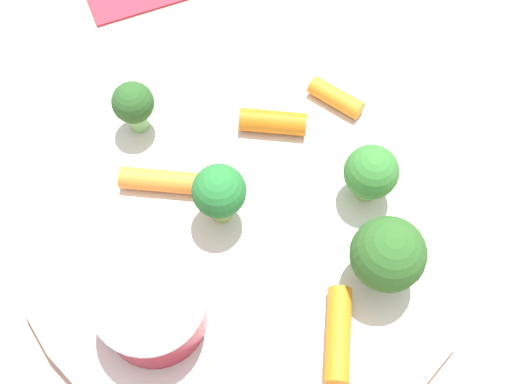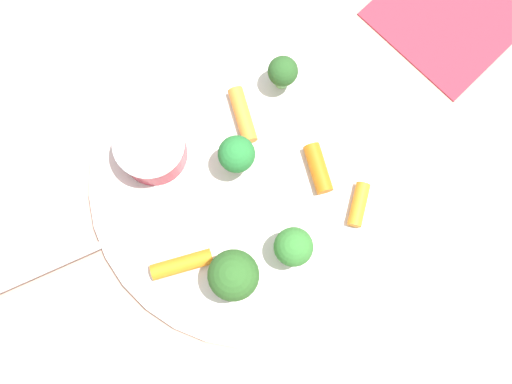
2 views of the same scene
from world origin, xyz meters
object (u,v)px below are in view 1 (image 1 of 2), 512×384
at_px(broccoli_floret_3, 371,173).
at_px(carrot_stick_2, 273,122).
at_px(carrot_stick_0, 336,98).
at_px(carrot_stick_3, 161,181).
at_px(broccoli_floret_0, 133,104).
at_px(carrot_stick_1, 335,336).
at_px(sauce_cup, 153,308).
at_px(plate, 250,204).
at_px(broccoli_floret_1, 388,254).
at_px(broccoli_floret_2, 222,196).

relative_size(broccoli_floret_3, carrot_stick_2, 0.98).
distance_m(carrot_stick_0, carrot_stick_3, 0.14).
distance_m(broccoli_floret_3, carrot_stick_0, 0.08).
bearing_deg(broccoli_floret_0, carrot_stick_1, 100.59).
relative_size(carrot_stick_0, carrot_stick_3, 0.75).
bearing_deg(sauce_cup, plate, -154.47).
height_order(broccoli_floret_0, broccoli_floret_1, broccoli_floret_1).
xyz_separation_m(plate, broccoli_floret_3, (-0.07, 0.03, 0.03)).
bearing_deg(broccoli_floret_3, carrot_stick_0, -107.58).
xyz_separation_m(sauce_cup, broccoli_floret_2, (-0.07, -0.04, 0.01)).
distance_m(broccoli_floret_3, carrot_stick_1, 0.11).
height_order(sauce_cup, carrot_stick_3, sauce_cup).
bearing_deg(carrot_stick_1, plate, -91.25).
distance_m(broccoli_floret_0, carrot_stick_1, 0.20).
bearing_deg(broccoli_floret_3, sauce_cup, 3.26).
xyz_separation_m(broccoli_floret_1, carrot_stick_1, (0.05, 0.02, -0.03)).
height_order(plate, broccoli_floret_0, broccoli_floret_0).
distance_m(sauce_cup, carrot_stick_3, 0.09).
distance_m(broccoli_floret_0, carrot_stick_0, 0.14).
height_order(broccoli_floret_3, carrot_stick_1, broccoli_floret_3).
height_order(broccoli_floret_0, carrot_stick_1, broccoli_floret_0).
bearing_deg(carrot_stick_2, broccoli_floret_1, 91.08).
bearing_deg(carrot_stick_1, sauce_cup, -36.69).
distance_m(sauce_cup, carrot_stick_0, 0.20).
xyz_separation_m(broccoli_floret_1, carrot_stick_2, (0.00, -0.13, -0.03)).
distance_m(sauce_cup, carrot_stick_2, 0.16).
bearing_deg(carrot_stick_0, broccoli_floret_1, 68.85).
height_order(broccoli_floret_1, carrot_stick_3, broccoli_floret_1).
relative_size(plate, sauce_cup, 4.85).
height_order(sauce_cup, broccoli_floret_0, broccoli_floret_0).
relative_size(sauce_cup, carrot_stick_1, 1.16).
relative_size(sauce_cup, carrot_stick_3, 1.20).
relative_size(broccoli_floret_2, carrot_stick_2, 1.07).
relative_size(broccoli_floret_2, carrot_stick_3, 0.92).
height_order(plate, carrot_stick_1, carrot_stick_1).
bearing_deg(carrot_stick_3, carrot_stick_2, -177.92).
distance_m(broccoli_floret_0, carrot_stick_3, 0.06).
bearing_deg(broccoli_floret_3, carrot_stick_2, -69.82).
xyz_separation_m(carrot_stick_0, carrot_stick_3, (0.14, -0.00, 0.00)).
bearing_deg(broccoli_floret_1, plate, -62.47).
bearing_deg(broccoli_floret_2, broccoli_floret_3, 161.71).
bearing_deg(plate, carrot_stick_0, -157.47).
height_order(broccoli_floret_3, carrot_stick_0, broccoli_floret_3).
bearing_deg(broccoli_floret_2, plate, -171.72).
bearing_deg(broccoli_floret_2, carrot_stick_3, -59.15).
bearing_deg(broccoli_floret_3, carrot_stick_1, 45.43).
relative_size(broccoli_floret_2, carrot_stick_1, 0.89).
distance_m(broccoli_floret_1, broccoli_floret_2, 0.11).
bearing_deg(broccoli_floret_3, carrot_stick_3, -31.78).
height_order(broccoli_floret_0, carrot_stick_2, broccoli_floret_0).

